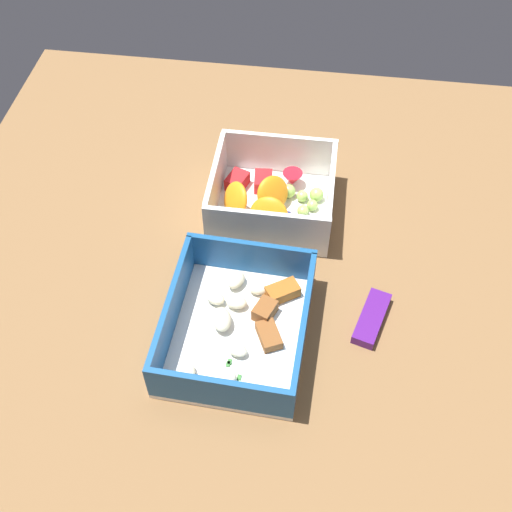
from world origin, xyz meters
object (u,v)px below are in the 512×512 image
(candy_bar, at_px, (372,318))
(paper_cup_liner, at_px, (312,154))
(pasta_container, at_px, (239,324))
(fruit_bowl, at_px, (271,197))

(candy_bar, height_order, paper_cup_liner, paper_cup_liner)
(pasta_container, relative_size, fruit_bowl, 1.25)
(fruit_bowl, bearing_deg, candy_bar, 40.42)
(pasta_container, xyz_separation_m, candy_bar, (-0.03, 0.14, -0.01))
(fruit_bowl, distance_m, candy_bar, 0.20)
(candy_bar, distance_m, paper_cup_liner, 0.26)
(pasta_container, distance_m, paper_cup_liner, 0.29)
(fruit_bowl, xyz_separation_m, candy_bar, (0.15, 0.13, -0.02))
(pasta_container, distance_m, fruit_bowl, 0.18)
(candy_bar, bearing_deg, fruit_bowl, -139.58)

